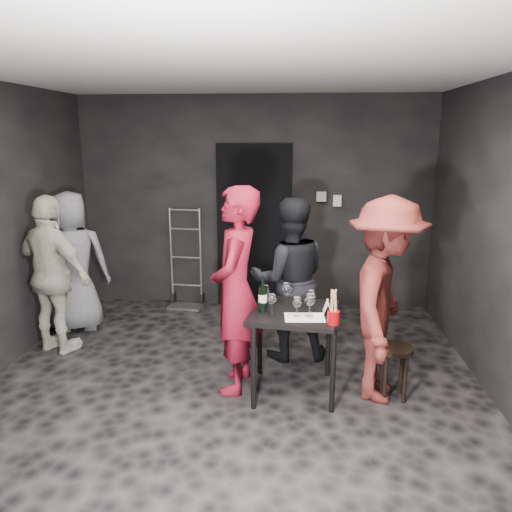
# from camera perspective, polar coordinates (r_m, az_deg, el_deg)

# --- Properties ---
(floor) EXTENTS (4.50, 5.00, 0.02)m
(floor) POSITION_cam_1_polar(r_m,az_deg,el_deg) (4.49, -3.09, -15.76)
(floor) COLOR black
(floor) RESTS_ON ground
(ceiling) EXTENTS (4.50, 5.00, 0.02)m
(ceiling) POSITION_cam_1_polar(r_m,az_deg,el_deg) (3.94, -3.62, 20.87)
(ceiling) COLOR silver
(ceiling) RESTS_ON ground
(wall_back) EXTENTS (4.50, 0.04, 2.70)m
(wall_back) POSITION_cam_1_polar(r_m,az_deg,el_deg) (6.45, -0.18, 6.07)
(wall_back) COLOR black
(wall_back) RESTS_ON ground
(wall_front) EXTENTS (4.50, 0.04, 2.70)m
(wall_front) POSITION_cam_1_polar(r_m,az_deg,el_deg) (1.71, -15.80, -16.87)
(wall_front) COLOR black
(wall_front) RESTS_ON ground
(doorway) EXTENTS (0.95, 0.10, 2.10)m
(doorway) POSITION_cam_1_polar(r_m,az_deg,el_deg) (6.44, -0.22, 3.35)
(doorway) COLOR black
(doorway) RESTS_ON ground
(wallbox_upper) EXTENTS (0.12, 0.06, 0.12)m
(wallbox_upper) POSITION_cam_1_polar(r_m,az_deg,el_deg) (6.37, 7.47, 6.76)
(wallbox_upper) COLOR #B7B7B2
(wallbox_upper) RESTS_ON wall_back
(wallbox_lower) EXTENTS (0.10, 0.06, 0.14)m
(wallbox_lower) POSITION_cam_1_polar(r_m,az_deg,el_deg) (6.39, 9.26, 6.27)
(wallbox_lower) COLOR #B7B7B2
(wallbox_lower) RESTS_ON wall_back
(hand_truck) EXTENTS (0.43, 0.36, 1.29)m
(hand_truck) POSITION_cam_1_polar(r_m,az_deg,el_deg) (6.64, -7.98, -3.74)
(hand_truck) COLOR #B2B2B7
(hand_truck) RESTS_ON floor
(tasting_table) EXTENTS (0.72, 0.72, 0.75)m
(tasting_table) POSITION_cam_1_polar(r_m,az_deg,el_deg) (4.31, 4.37, -7.47)
(tasting_table) COLOR black
(tasting_table) RESTS_ON floor
(stool) EXTENTS (0.30, 0.30, 0.47)m
(stool) POSITION_cam_1_polar(r_m,az_deg,el_deg) (4.47, 15.55, -11.25)
(stool) COLOR black
(stool) RESTS_ON floor
(server_red) EXTENTS (0.56, 0.81, 2.16)m
(server_red) POSITION_cam_1_polar(r_m,az_deg,el_deg) (4.25, -2.36, -1.65)
(server_red) COLOR maroon
(server_red) RESTS_ON floor
(woman_black) EXTENTS (0.92, 0.60, 1.76)m
(woman_black) POSITION_cam_1_polar(r_m,az_deg,el_deg) (4.93, 3.86, -1.93)
(woman_black) COLOR black
(woman_black) RESTS_ON floor
(man_maroon) EXTENTS (0.91, 1.41, 2.01)m
(man_maroon) POSITION_cam_1_polar(r_m,az_deg,el_deg) (4.25, 14.63, -3.17)
(man_maroon) COLOR maroon
(man_maroon) RESTS_ON floor
(bystander_cream) EXTENTS (1.16, 0.85, 1.79)m
(bystander_cream) POSITION_cam_1_polar(r_m,az_deg,el_deg) (5.44, -22.28, -1.31)
(bystander_cream) COLOR beige
(bystander_cream) RESTS_ON floor
(bystander_grey) EXTENTS (0.93, 0.66, 1.72)m
(bystander_grey) POSITION_cam_1_polar(r_m,az_deg,el_deg) (6.01, -20.25, -0.10)
(bystander_grey) COLOR slate
(bystander_grey) RESTS_ON floor
(tasting_mat) EXTENTS (0.34, 0.24, 0.00)m
(tasting_mat) POSITION_cam_1_polar(r_m,az_deg,el_deg) (4.13, 5.57, -7.00)
(tasting_mat) COLOR white
(tasting_mat) RESTS_ON tasting_table
(wine_glass_a) EXTENTS (0.09, 0.09, 0.19)m
(wine_glass_a) POSITION_cam_1_polar(r_m,az_deg,el_deg) (4.17, 1.84, -5.37)
(wine_glass_a) COLOR white
(wine_glass_a) RESTS_ON tasting_table
(wine_glass_b) EXTENTS (0.10, 0.10, 0.21)m
(wine_glass_b) POSITION_cam_1_polar(r_m,az_deg,el_deg) (4.35, 1.04, -4.41)
(wine_glass_b) COLOR white
(wine_glass_b) RESTS_ON tasting_table
(wine_glass_c) EXTENTS (0.09, 0.09, 0.21)m
(wine_glass_c) POSITION_cam_1_polar(r_m,az_deg,el_deg) (4.40, 3.49, -4.20)
(wine_glass_c) COLOR white
(wine_glass_c) RESTS_ON tasting_table
(wine_glass_d) EXTENTS (0.09, 0.09, 0.19)m
(wine_glass_d) POSITION_cam_1_polar(r_m,az_deg,el_deg) (4.11, 4.72, -5.72)
(wine_glass_d) COLOR white
(wine_glass_d) RESTS_ON tasting_table
(wine_glass_e) EXTENTS (0.09, 0.09, 0.22)m
(wine_glass_e) POSITION_cam_1_polar(r_m,az_deg,el_deg) (4.12, 6.17, -5.48)
(wine_glass_e) COLOR white
(wine_glass_e) RESTS_ON tasting_table
(wine_glass_f) EXTENTS (0.08, 0.08, 0.19)m
(wine_glass_f) POSITION_cam_1_polar(r_m,az_deg,el_deg) (4.29, 6.35, -4.91)
(wine_glass_f) COLOR white
(wine_glass_f) RESTS_ON tasting_table
(wine_bottle) EXTENTS (0.07, 0.07, 0.30)m
(wine_bottle) POSITION_cam_1_polar(r_m,az_deg,el_deg) (4.21, 0.78, -4.83)
(wine_bottle) COLOR black
(wine_bottle) RESTS_ON tasting_table
(breadstick_cup) EXTENTS (0.10, 0.10, 0.30)m
(breadstick_cup) POSITION_cam_1_polar(r_m,az_deg,el_deg) (3.98, 8.88, -5.85)
(breadstick_cup) COLOR #9F0408
(breadstick_cup) RESTS_ON tasting_table
(reserved_card) EXTENTS (0.09, 0.14, 0.11)m
(reserved_card) POSITION_cam_1_polar(r_m,az_deg,el_deg) (4.23, 7.96, -5.78)
(reserved_card) COLOR white
(reserved_card) RESTS_ON tasting_table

